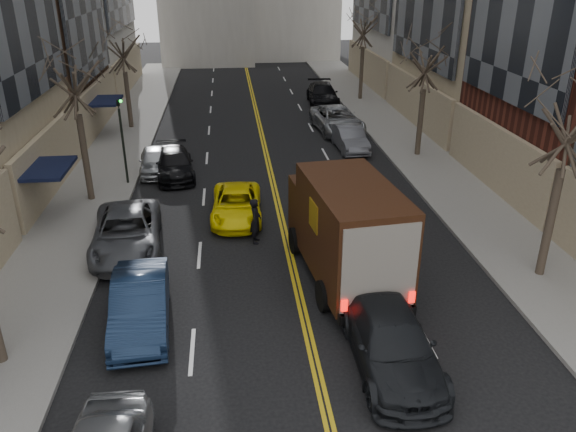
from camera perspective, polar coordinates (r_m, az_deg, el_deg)
name	(u,v)px	position (r m, az deg, el deg)	size (l,w,h in m)	color
sidewalk_left	(113,155)	(34.84, -17.32, 5.97)	(4.00, 66.00, 0.15)	slate
sidewalk_right	(410,145)	(35.92, 12.28, 7.06)	(4.00, 66.00, 0.15)	slate
tree_lf_mid	(70,60)	(26.69, -21.26, 14.58)	(3.20, 3.20, 8.91)	#382D23
tree_lf_far	(121,37)	(39.38, -16.60, 16.99)	(3.20, 3.20, 8.12)	#382D23
tree_rt_near	(576,99)	(20.23, 27.21, 10.50)	(3.20, 3.20, 8.71)	#382D23
tree_rt_mid	(427,48)	(32.73, 13.99, 16.22)	(3.20, 3.20, 8.32)	#382D23
tree_rt_far	(364,14)	(47.00, 7.78, 19.64)	(3.20, 3.20, 9.11)	#382D23
traffic_signal	(122,132)	(29.06, -16.53, 8.21)	(0.29, 0.26, 4.70)	black
ups_truck	(345,230)	(19.63, 5.86, -1.41)	(3.40, 7.14, 3.78)	black
observer_sedan	(391,341)	(16.24, 10.43, -12.40)	(2.17, 5.33, 1.54)	black
taxi	(237,204)	(24.89, -5.25, 1.17)	(2.14, 4.65, 1.29)	#FFE90A
pedestrian	(256,221)	(22.52, -3.31, -0.50)	(0.69, 0.45, 1.89)	black
parked_lf_b	(140,304)	(18.09, -14.78, -8.63)	(1.66, 4.76, 1.57)	#13223D
parked_lf_c	(127,232)	(22.83, -16.07, -1.60)	(2.56, 5.56, 1.55)	#4E5156
parked_lf_d	(174,164)	(30.43, -11.47, 5.23)	(1.92, 4.73, 1.37)	black
parked_lf_e	(155,161)	(31.19, -13.41, 5.49)	(1.59, 3.95, 1.34)	#A7AAAE
parked_rt_a	(350,138)	(34.45, 6.28, 7.86)	(1.53, 4.37, 1.44)	#52535A
parked_rt_b	(337,120)	(38.30, 5.01, 9.73)	(2.70, 5.86, 1.63)	#A0A3A8
parked_rt_c	(323,94)	(46.09, 3.53, 12.25)	(2.27, 5.58, 1.62)	black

